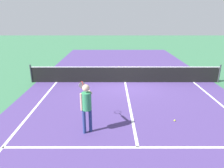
{
  "coord_description": "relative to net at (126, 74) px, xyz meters",
  "views": [
    {
      "loc": [
        -0.78,
        -11.69,
        3.81
      ],
      "look_at": [
        -0.81,
        -3.32,
        1.0
      ],
      "focal_mm": 32.95,
      "sensor_mm": 36.0,
      "label": 1
    }
  ],
  "objects": [
    {
      "name": "tennis_ball_mid_court",
      "position": [
        1.59,
        -4.77,
        -0.46
      ],
      "size": [
        0.07,
        0.07,
        0.07
      ],
      "primitive_type": "sphere",
      "color": "#CCE033",
      "rests_on": "ground_plane"
    },
    {
      "name": "ground_plane",
      "position": [
        0.0,
        0.0,
        -0.49
      ],
      "size": [
        60.0,
        60.0,
        0.0
      ],
      "primitive_type": "plane",
      "color": "#38724C"
    },
    {
      "name": "line_center_service",
      "position": [
        0.0,
        -3.2,
        -0.49
      ],
      "size": [
        0.1,
        6.4,
        0.01
      ],
      "primitive_type": "cube",
      "color": "white",
      "rests_on": "ground_plane"
    },
    {
      "name": "player_near",
      "position": [
        -1.62,
        -5.51,
        0.59
      ],
      "size": [
        0.56,
        1.2,
        1.72
      ],
      "color": "navy",
      "rests_on": "ground_plane"
    },
    {
      "name": "court_surface_inbounds",
      "position": [
        0.0,
        0.0,
        -0.49
      ],
      "size": [
        10.62,
        24.4,
        0.0
      ],
      "primitive_type": "cube",
      "color": "#4C387A",
      "rests_on": "ground_plane"
    },
    {
      "name": "line_sideline_left",
      "position": [
        -4.11,
        -5.95,
        -0.49
      ],
      "size": [
        0.1,
        11.89,
        0.01
      ],
      "primitive_type": "cube",
      "color": "white",
      "rests_on": "ground_plane"
    },
    {
      "name": "net",
      "position": [
        0.0,
        0.0,
        0.0
      ],
      "size": [
        11.22,
        0.09,
        1.07
      ],
      "color": "#33383D",
      "rests_on": "ground_plane"
    },
    {
      "name": "line_service_near",
      "position": [
        0.0,
        -6.4,
        -0.49
      ],
      "size": [
        8.22,
        0.1,
        0.01
      ],
      "primitive_type": "cube",
      "color": "white",
      "rests_on": "ground_plane"
    }
  ]
}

